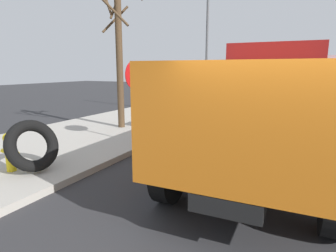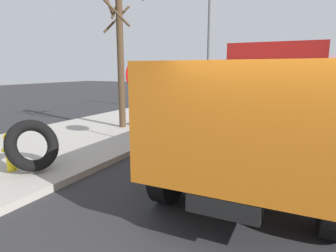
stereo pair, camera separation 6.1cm
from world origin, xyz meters
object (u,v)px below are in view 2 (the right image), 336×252
(dump_truck_orange, at_px, (265,100))
(street_light_pole, at_px, (208,44))
(loose_tire, at_px, (33,145))
(dump_truck_blue, at_px, (301,77))
(bare_tree, at_px, (120,50))
(stop_sign, at_px, (133,87))
(fire_hydrant, at_px, (11,150))

(dump_truck_orange, bearing_deg, street_light_pole, 28.89)
(loose_tire, xyz_separation_m, dump_truck_orange, (2.86, -4.23, 0.89))
(dump_truck_blue, distance_m, street_light_pole, 13.79)
(dump_truck_blue, distance_m, bare_tree, 19.02)
(stop_sign, relative_size, street_light_pole, 0.35)
(loose_tire, xyz_separation_m, street_light_pole, (9.80, -0.40, 2.77))
(fire_hydrant, xyz_separation_m, street_light_pole, (10.01, -0.85, 2.89))
(fire_hydrant, bearing_deg, stop_sign, -16.18)
(fire_hydrant, distance_m, bare_tree, 5.52)
(dump_truck_blue, bearing_deg, bare_tree, 164.05)
(fire_hydrant, distance_m, dump_truck_orange, 5.69)
(fire_hydrant, bearing_deg, street_light_pole, -4.85)
(loose_tire, bearing_deg, bare_tree, 13.58)
(fire_hydrant, relative_size, stop_sign, 0.36)
(stop_sign, xyz_separation_m, dump_truck_orange, (-0.22, -3.73, -0.18))
(fire_hydrant, distance_m, dump_truck_blue, 23.63)
(dump_truck_orange, distance_m, bare_tree, 5.85)
(fire_hydrant, bearing_deg, dump_truck_orange, -56.76)
(dump_truck_orange, height_order, dump_truck_blue, same)
(stop_sign, bearing_deg, fire_hydrant, 163.82)
(dump_truck_orange, relative_size, street_light_pole, 1.06)
(fire_hydrant, relative_size, bare_tree, 0.16)
(loose_tire, distance_m, street_light_pole, 10.20)
(bare_tree, xyz_separation_m, street_light_pole, (5.08, -1.54, 0.51))
(fire_hydrant, xyz_separation_m, loose_tire, (0.21, -0.45, 0.12))
(loose_tire, xyz_separation_m, bare_tree, (4.73, 1.14, 2.26))
(dump_truck_orange, height_order, bare_tree, bare_tree)
(loose_tire, xyz_separation_m, dump_truck_blue, (22.97, -4.07, 0.89))
(fire_hydrant, height_order, bare_tree, bare_tree)
(street_light_pole, bearing_deg, bare_tree, 163.11)
(dump_truck_orange, bearing_deg, dump_truck_blue, 0.46)
(stop_sign, bearing_deg, bare_tree, 45.08)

